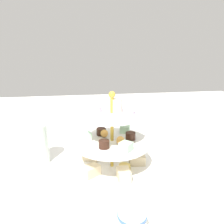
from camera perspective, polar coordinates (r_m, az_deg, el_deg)
ground_plane at (r=0.71m, az=0.00°, el=-14.58°), size 2.40×2.40×0.00m
tiered_serving_stand at (r=0.67m, az=0.05°, el=-9.32°), size 0.28×0.28×0.25m
water_glass_tall_right at (r=0.76m, az=-18.80°, el=-7.87°), size 0.07×0.07×0.13m
water_glass_short_left at (r=0.55m, az=17.64°, el=-20.33°), size 0.06×0.06×0.08m
teacup_with_saucer at (r=0.49m, az=5.16°, el=-27.18°), size 0.09×0.09×0.05m
butter_knife_left at (r=0.97m, az=0.10°, el=-5.69°), size 0.17×0.03×0.00m
water_glass_mid_back at (r=0.74m, az=17.42°, el=-9.46°), size 0.06×0.06×0.10m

